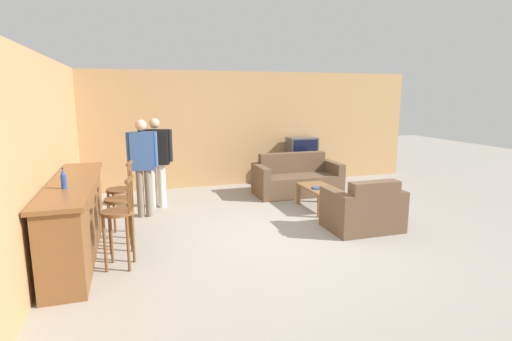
% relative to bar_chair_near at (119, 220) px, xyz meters
% --- Properties ---
extents(ground_plane, '(24.00, 24.00, 0.00)m').
position_rel_bar_chair_near_xyz_m(ground_plane, '(2.22, 0.44, -0.60)').
color(ground_plane, gray).
extents(wall_back, '(9.40, 0.08, 2.60)m').
position_rel_bar_chair_near_xyz_m(wall_back, '(2.22, 4.05, 0.70)').
color(wall_back, tan).
rests_on(wall_back, ground_plane).
extents(wall_left, '(0.08, 8.61, 2.60)m').
position_rel_bar_chair_near_xyz_m(wall_left, '(-0.90, 1.75, 0.70)').
color(wall_left, tan).
rests_on(wall_left, ground_plane).
extents(bar_counter, '(0.55, 2.79, 1.00)m').
position_rel_bar_chair_near_xyz_m(bar_counter, '(-0.56, 0.59, -0.10)').
color(bar_counter, brown).
rests_on(bar_counter, ground_plane).
extents(bar_chair_near, '(0.46, 0.46, 1.12)m').
position_rel_bar_chair_near_xyz_m(bar_chair_near, '(0.00, 0.00, 0.00)').
color(bar_chair_near, brown).
rests_on(bar_chair_near, ground_plane).
extents(bar_chair_mid, '(0.40, 0.40, 1.12)m').
position_rel_bar_chair_near_xyz_m(bar_chair_mid, '(0.00, 0.61, 0.00)').
color(bar_chair_mid, brown).
rests_on(bar_chair_mid, ground_plane).
extents(bar_chair_far, '(0.45, 0.45, 1.12)m').
position_rel_bar_chair_near_xyz_m(bar_chair_far, '(0.00, 1.18, 0.00)').
color(bar_chair_far, brown).
rests_on(bar_chair_far, ground_plane).
extents(couch_far, '(1.80, 0.85, 0.85)m').
position_rel_bar_chair_near_xyz_m(couch_far, '(3.50, 2.76, -0.30)').
color(couch_far, brown).
rests_on(couch_far, ground_plane).
extents(armchair_near, '(1.09, 0.81, 0.82)m').
position_rel_bar_chair_near_xyz_m(armchair_near, '(3.59, 0.31, -0.30)').
color(armchair_near, brown).
rests_on(armchair_near, ground_plane).
extents(coffee_table, '(0.52, 0.99, 0.42)m').
position_rel_bar_chair_near_xyz_m(coffee_table, '(3.44, 1.55, -0.25)').
color(coffee_table, brown).
rests_on(coffee_table, ground_plane).
extents(tv_unit, '(1.22, 0.48, 0.55)m').
position_rel_bar_chair_near_xyz_m(tv_unit, '(4.03, 3.72, -0.33)').
color(tv_unit, '#2D2319').
rests_on(tv_unit, ground_plane).
extents(tv, '(0.67, 0.44, 0.54)m').
position_rel_bar_chair_near_xyz_m(tv, '(4.03, 3.72, 0.22)').
color(tv, '#4C4C4C').
rests_on(tv, tv_unit).
extents(bottle, '(0.06, 0.06, 0.25)m').
position_rel_bar_chair_near_xyz_m(bottle, '(-0.59, 0.14, 0.51)').
color(bottle, '#234293').
rests_on(bottle, bar_counter).
extents(book_on_table, '(0.23, 0.17, 0.03)m').
position_rel_bar_chair_near_xyz_m(book_on_table, '(3.36, 1.44, -0.17)').
color(book_on_table, navy).
rests_on(book_on_table, coffee_table).
extents(person_by_window, '(0.60, 0.31, 1.66)m').
position_rel_bar_chair_near_xyz_m(person_by_window, '(0.61, 2.60, 0.33)').
color(person_by_window, silver).
rests_on(person_by_window, ground_plane).
extents(person_by_counter, '(0.51, 0.19, 1.68)m').
position_rel_bar_chair_near_xyz_m(person_by_counter, '(0.36, 2.05, 0.36)').
color(person_by_counter, '#756B5B').
rests_on(person_by_counter, ground_plane).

